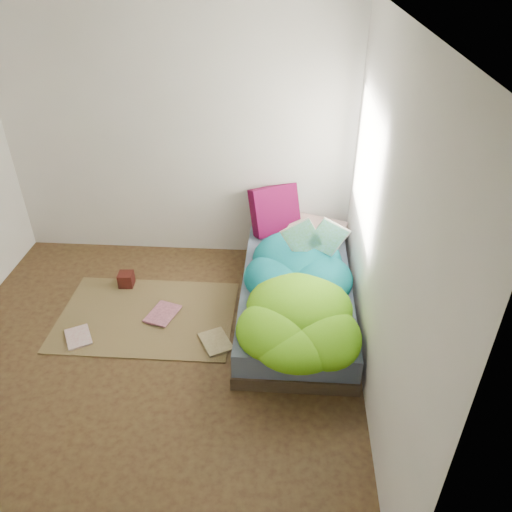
{
  "coord_description": "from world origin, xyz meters",
  "views": [
    {
      "loc": [
        1.1,
        -2.93,
        3.0
      ],
      "look_at": [
        0.85,
        0.75,
        0.58
      ],
      "focal_mm": 35.0,
      "sensor_mm": 36.0,
      "label": 1
    }
  ],
  "objects": [
    {
      "name": "floor_book_b",
      "position": [
        -0.12,
        0.6,
        0.03
      ],
      "size": [
        0.33,
        0.38,
        0.03
      ],
      "primitive_type": "imported",
      "rotation": [
        0.0,
        0.0,
        -0.31
      ],
      "color": "pink",
      "rests_on": "rug"
    },
    {
      "name": "wooden_box",
      "position": [
        -0.47,
        1.0,
        0.08
      ],
      "size": [
        0.15,
        0.15,
        0.14
      ],
      "primitive_type": "cube",
      "rotation": [
        0.0,
        0.0,
        0.06
      ],
      "color": "#39110D",
      "rests_on": "rug"
    },
    {
      "name": "room_walls",
      "position": [
        0.01,
        0.01,
        1.63
      ],
      "size": [
        3.54,
        3.54,
        2.62
      ],
      "color": "silver",
      "rests_on": "ground"
    },
    {
      "name": "rug",
      "position": [
        -0.15,
        0.55,
        0.01
      ],
      "size": [
        1.6,
        1.1,
        0.01
      ],
      "primitive_type": "cube",
      "color": "brown",
      "rests_on": "ground"
    },
    {
      "name": "open_book",
      "position": [
        1.37,
        0.86,
        0.82
      ],
      "size": [
        0.48,
        0.14,
        0.29
      ],
      "primitive_type": null,
      "rotation": [
        0.0,
        0.0,
        0.08
      ],
      "color": "#35822A",
      "rests_on": "duvet"
    },
    {
      "name": "ground",
      "position": [
        0.0,
        0.0,
        0.0
      ],
      "size": [
        3.5,
        3.5,
        0.0
      ],
      "primitive_type": "cube",
      "color": "#3B2217",
      "rests_on": "ground"
    },
    {
      "name": "pillow_floral",
      "position": [
        1.42,
        1.53,
        0.4
      ],
      "size": [
        0.65,
        0.52,
        0.13
      ],
      "primitive_type": "cube",
      "rotation": [
        0.0,
        0.0,
        -0.36
      ],
      "color": "beige",
      "rests_on": "bed"
    },
    {
      "name": "pillow_magenta",
      "position": [
        0.99,
        1.62,
        0.59
      ],
      "size": [
        0.5,
        0.37,
        0.49
      ],
      "primitive_type": "cube",
      "rotation": [
        0.0,
        0.0,
        0.52
      ],
      "color": "#460427",
      "rests_on": "bed"
    },
    {
      "name": "bed",
      "position": [
        1.22,
        0.72,
        0.17
      ],
      "size": [
        1.0,
        2.0,
        0.34
      ],
      "color": "#38271E",
      "rests_on": "ground"
    },
    {
      "name": "floor_book_c",
      "position": [
        0.44,
        0.17,
        0.02
      ],
      "size": [
        0.35,
        0.38,
        0.02
      ],
      "primitive_type": "imported",
      "rotation": [
        0.0,
        0.0,
        0.5
      ],
      "color": "tan",
      "rests_on": "rug"
    },
    {
      "name": "floor_book_a",
      "position": [
        -0.76,
        0.16,
        0.02
      ],
      "size": [
        0.31,
        0.34,
        0.02
      ],
      "primitive_type": "imported",
      "rotation": [
        0.0,
        0.0,
        0.51
      ],
      "color": "silver",
      "rests_on": "rug"
    },
    {
      "name": "duvet",
      "position": [
        1.22,
        0.5,
        0.51
      ],
      "size": [
        0.96,
        1.84,
        0.34
      ],
      "primitive_type": null,
      "color": "#08547B",
      "rests_on": "bed"
    }
  ]
}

